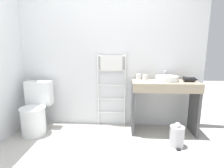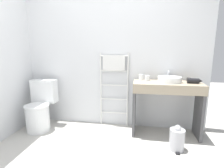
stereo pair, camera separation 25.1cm
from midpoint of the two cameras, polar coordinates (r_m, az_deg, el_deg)
The scene contains 10 objects.
wall_back at distance 2.97m, azimuth -3.75°, elevation 10.11°, with size 3.14×0.12×2.49m, color silver.
toilet at distance 3.09m, azimuth -25.90°, elevation -8.01°, with size 0.41×0.53×0.81m.
towel_radiator at distance 2.89m, azimuth -2.64°, elevation 3.29°, with size 0.48×0.06×1.25m.
vanity_counter at distance 2.78m, azimuth 14.22°, elevation -4.45°, with size 0.99×0.45×0.83m.
sink_basin at distance 2.77m, azimuth 15.02°, elevation 1.81°, with size 0.35×0.35×0.08m.
faucet at distance 2.90m, azimuth 14.52°, elevation 3.34°, with size 0.02×0.10×0.15m.
cup_near_wall at distance 2.83m, azimuth 6.24°, elevation 2.40°, with size 0.08×0.08×0.09m.
cup_near_edge at distance 2.78m, azimuth 8.19°, elevation 2.12°, with size 0.08×0.08×0.08m.
hair_dryer at distance 2.81m, azimuth 21.73°, elevation 1.43°, with size 0.21×0.17×0.07m.
trash_bin at distance 2.58m, azimuth 17.76°, elevation -15.87°, with size 0.19×0.23×0.35m.
Camera 1 is at (0.26, -1.46, 1.31)m, focal length 28.00 mm.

